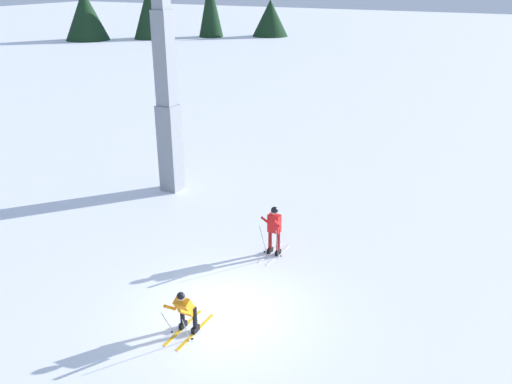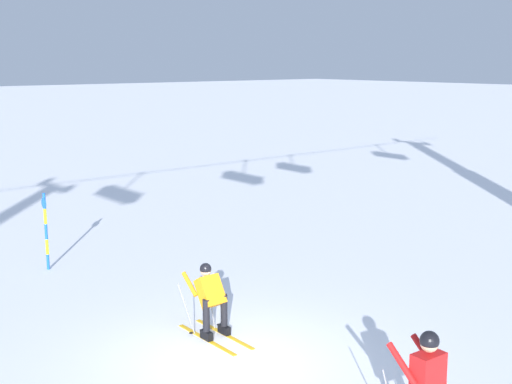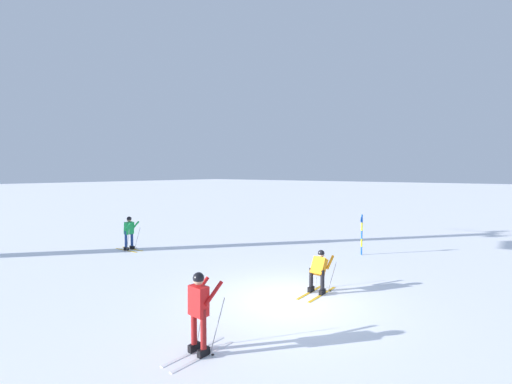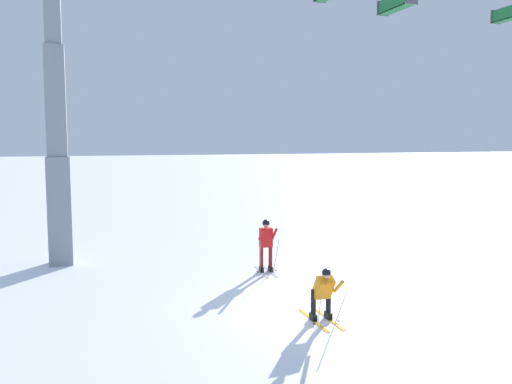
% 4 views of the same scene
% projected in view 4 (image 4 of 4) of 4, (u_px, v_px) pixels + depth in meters
% --- Properties ---
extents(ground_plane, '(260.00, 260.00, 0.00)m').
position_uv_depth(ground_plane, '(319.00, 305.00, 14.41)').
color(ground_plane, white).
extents(skier_carving_main, '(0.71, 1.78, 1.49)m').
position_uv_depth(skier_carving_main, '(324.00, 291.00, 13.00)').
color(skier_carving_main, yellow).
rests_on(skier_carving_main, ground_plane).
extents(lift_tower_near, '(0.81, 2.74, 12.13)m').
position_uv_depth(lift_tower_near, '(56.00, 123.00, 18.56)').
color(lift_tower_near, gray).
rests_on(lift_tower_near, ground_plane).
extents(chairlift_seat_middle, '(0.61, 2.20, 2.18)m').
position_uv_depth(chairlift_seat_middle, '(395.00, 3.00, 22.21)').
color(chairlift_seat_middle, black).
extents(skier_distant_uphill, '(0.71, 1.69, 1.82)m').
position_uv_depth(skier_distant_uphill, '(266.00, 241.00, 17.83)').
color(skier_distant_uphill, white).
rests_on(skier_distant_uphill, ground_plane).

